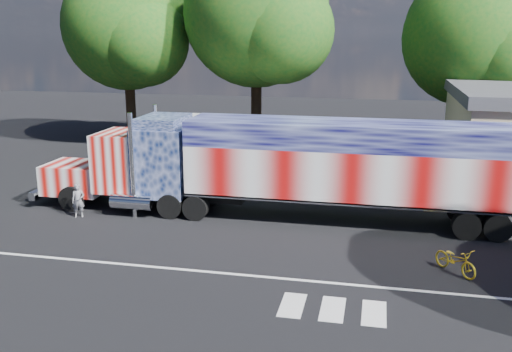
% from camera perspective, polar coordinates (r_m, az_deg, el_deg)
% --- Properties ---
extents(ground, '(100.00, 100.00, 0.00)m').
position_cam_1_polar(ground, '(22.30, -1.64, -6.60)').
color(ground, black).
extents(lane_markings, '(30.00, 2.67, 0.01)m').
position_cam_1_polar(lane_markings, '(18.57, 0.75, -11.04)').
color(lane_markings, silver).
rests_on(lane_markings, ground).
extents(semi_truck, '(21.68, 3.42, 4.62)m').
position_cam_1_polar(semi_truck, '(24.53, 3.45, 1.13)').
color(semi_truck, black).
rests_on(semi_truck, ground).
extents(coach_bus, '(11.14, 2.59, 3.24)m').
position_cam_1_polar(coach_bus, '(32.16, 1.16, 3.03)').
color(coach_bus, silver).
rests_on(coach_bus, ground).
extents(woman, '(0.64, 0.55, 1.49)m').
position_cam_1_polar(woman, '(26.17, -17.36, -2.36)').
color(woman, slate).
rests_on(woman, ground).
extents(bicycle, '(1.62, 1.76, 0.93)m').
position_cam_1_polar(bicycle, '(20.52, 19.34, -7.95)').
color(bicycle, gold).
rests_on(bicycle, ground).
extents(tree_ne_a, '(8.98, 8.55, 11.79)m').
position_cam_1_polar(tree_ne_a, '(39.28, 20.95, 12.66)').
color(tree_ne_a, black).
rests_on(tree_ne_a, ground).
extents(tree_n_mid, '(9.89, 9.41, 13.73)m').
position_cam_1_polar(tree_n_mid, '(38.09, 0.25, 15.81)').
color(tree_n_mid, black).
rests_on(tree_n_mid, ground).
extents(tree_nw_a, '(9.28, 8.84, 12.70)m').
position_cam_1_polar(tree_nw_a, '(41.94, -12.67, 14.33)').
color(tree_nw_a, black).
rests_on(tree_nw_a, ground).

